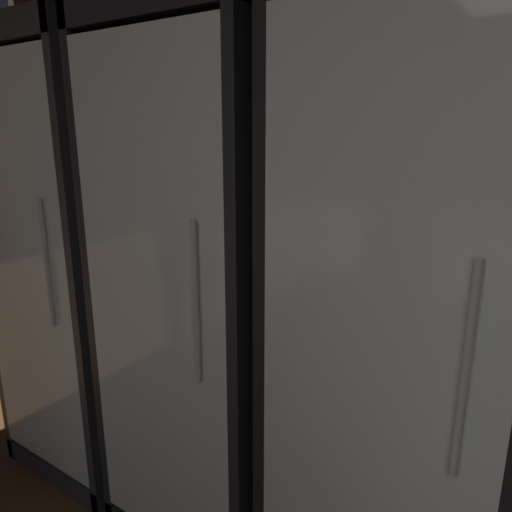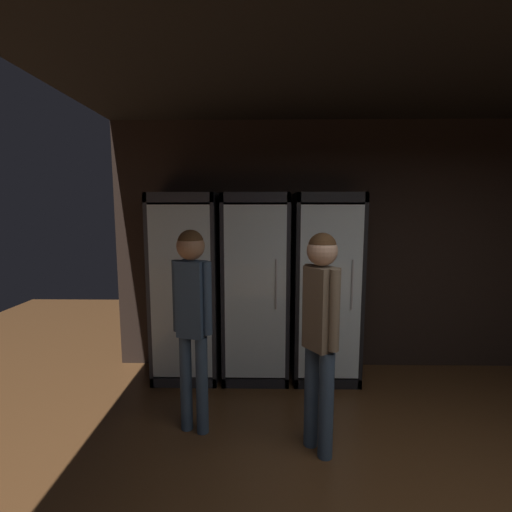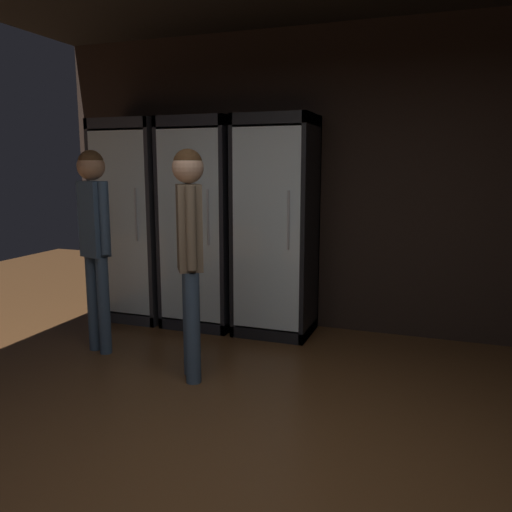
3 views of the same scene
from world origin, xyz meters
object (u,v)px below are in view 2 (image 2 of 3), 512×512
at_px(cooler_far_left, 187,289).
at_px(cooler_center, 325,289).
at_px(cooler_left, 256,288).
at_px(shopper_near, 192,305).
at_px(shopper_far, 321,320).

height_order(cooler_far_left, cooler_center, same).
bearing_deg(cooler_left, shopper_near, -115.33).
height_order(cooler_left, shopper_near, cooler_left).
relative_size(cooler_left, shopper_near, 1.19).
bearing_deg(shopper_near, cooler_center, 40.00).
height_order(cooler_far_left, shopper_near, cooler_far_left).
bearing_deg(cooler_left, shopper_far, -68.76).
relative_size(cooler_center, shopper_far, 1.20).
height_order(shopper_near, shopper_far, shopper_near).
bearing_deg(cooler_far_left, shopper_near, -76.18).
distance_m(cooler_far_left, cooler_left, 0.75).
bearing_deg(cooler_center, cooler_left, -179.96).
bearing_deg(shopper_far, shopper_near, 166.52).
bearing_deg(cooler_far_left, shopper_far, -45.73).
bearing_deg(cooler_far_left, cooler_left, 0.02).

